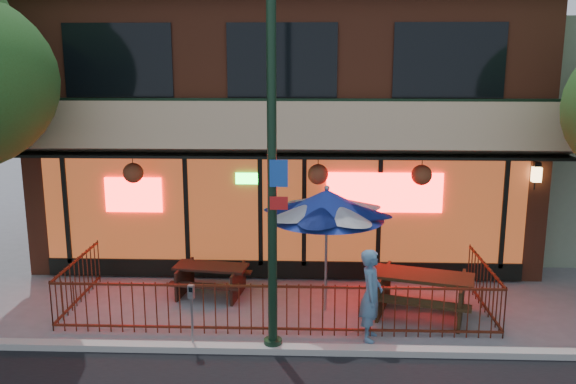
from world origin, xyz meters
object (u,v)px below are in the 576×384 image
at_px(street_light, 272,175).
at_px(picnic_table_right, 422,288).
at_px(pedestrian, 371,295).
at_px(picnic_table_left, 211,276).
at_px(parking_meter_near, 192,306).
at_px(patio_umbrella, 327,204).

xyz_separation_m(street_light, picnic_table_right, (2.88, 1.65, -2.59)).
bearing_deg(pedestrian, picnic_table_left, 69.01).
xyz_separation_m(picnic_table_left, parking_meter_near, (0.08, -2.52, 0.36)).
bearing_deg(street_light, picnic_table_left, 120.77).
bearing_deg(patio_umbrella, parking_meter_near, -143.19).
relative_size(picnic_table_right, parking_meter_near, 1.96).
distance_m(street_light, picnic_table_left, 4.00).
relative_size(street_light, pedestrian, 4.10).
xyz_separation_m(picnic_table_right, parking_meter_near, (-4.31, -1.65, 0.25)).
distance_m(picnic_table_right, parking_meter_near, 4.62).
xyz_separation_m(patio_umbrella, pedestrian, (0.79, -1.29, -1.37)).
height_order(picnic_table_left, patio_umbrella, patio_umbrella).
distance_m(patio_umbrella, parking_meter_near, 3.30).
bearing_deg(picnic_table_right, street_light, -150.18).
xyz_separation_m(patio_umbrella, parking_meter_near, (-2.39, -1.79, -1.42)).
relative_size(street_light, parking_meter_near, 5.90).
distance_m(patio_umbrella, pedestrian, 2.04).
distance_m(picnic_table_left, parking_meter_near, 2.55).
relative_size(street_light, picnic_table_right, 3.01).
height_order(street_light, parking_meter_near, street_light).
xyz_separation_m(picnic_table_right, patio_umbrella, (-1.92, 0.14, 1.67)).
height_order(patio_umbrella, parking_meter_near, patio_umbrella).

